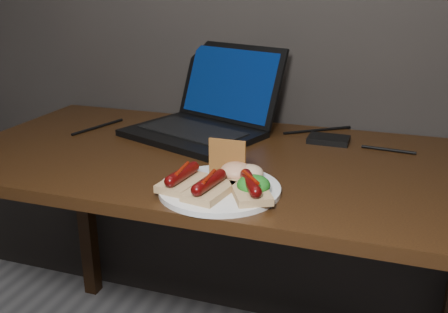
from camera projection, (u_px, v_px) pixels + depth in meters
desk at (222, 187)px, 1.32m from camera, size 1.40×0.70×0.75m
laptop at (206, 115)px, 1.47m from camera, size 0.46×0.46×0.25m
hard_drive at (329, 140)px, 1.39m from camera, size 0.11×0.08×0.02m
desk_cables at (238, 135)px, 1.45m from camera, size 0.95×0.35×0.01m
plate at (220, 189)px, 1.07m from camera, size 0.34×0.34×0.01m
bread_sausage_left at (182, 179)px, 1.06m from camera, size 0.09×0.12×0.04m
bread_sausage_center at (209, 187)px, 1.02m from camera, size 0.09×0.13×0.04m
bread_sausage_right at (250, 188)px, 1.02m from camera, size 0.12×0.13×0.04m
crispbread at (227, 158)px, 1.11m from camera, size 0.09×0.01×0.08m
salad_greens at (254, 185)px, 1.03m from camera, size 0.07×0.07×0.04m
salsa_mound at (236, 171)px, 1.10m from camera, size 0.07×0.07×0.04m
coleslaw_mound at (249, 173)px, 1.09m from camera, size 0.06×0.06×0.04m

